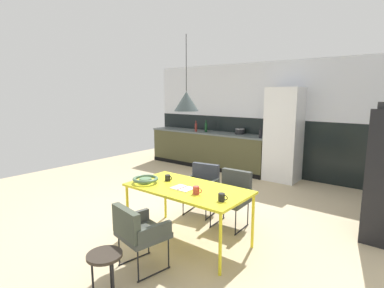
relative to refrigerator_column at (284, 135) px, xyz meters
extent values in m
plane|color=tan|center=(-0.54, -3.00, -1.01)|extent=(8.89, 8.89, 0.00)
cube|color=black|center=(-0.54, 0.36, -0.36)|extent=(6.57, 0.12, 1.31)
cube|color=silver|center=(-0.54, 0.36, 0.95)|extent=(6.57, 0.12, 1.31)
cube|color=#454428|center=(-2.02, 0.00, -0.57)|extent=(3.31, 0.60, 0.88)
cube|color=#545C5C|center=(-2.02, 0.00, -0.11)|extent=(3.34, 0.63, 0.04)
cube|color=black|center=(-2.02, -0.30, -0.96)|extent=(3.31, 0.01, 0.10)
cube|color=silver|center=(0.00, 0.00, 0.00)|extent=(0.69, 0.60, 2.03)
cube|color=yellow|center=(0.12, -3.46, -0.31)|extent=(1.55, 0.81, 0.03)
cylinder|color=yellow|center=(-0.62, -3.10, -0.67)|extent=(0.04, 0.04, 0.69)
cylinder|color=yellow|center=(0.86, -3.10, -0.67)|extent=(0.04, 0.04, 0.69)
cylinder|color=yellow|center=(-0.62, -3.83, -0.67)|extent=(0.04, 0.04, 0.69)
cylinder|color=yellow|center=(0.86, -3.83, -0.67)|extent=(0.04, 0.04, 0.69)
cube|color=#3A3F3A|center=(0.32, -2.76, -0.62)|extent=(0.50, 0.48, 0.06)
cube|color=#393D3A|center=(0.31, -2.56, -0.40)|extent=(0.46, 0.10, 0.37)
cube|color=#384137|center=(0.54, -2.75, -0.52)|extent=(0.07, 0.42, 0.14)
cube|color=#3F433D|center=(0.10, -2.77, -0.52)|extent=(0.07, 0.42, 0.14)
cylinder|color=black|center=(0.53, -2.94, -0.83)|extent=(0.02, 0.02, 0.36)
cylinder|color=black|center=(0.13, -2.96, -0.83)|extent=(0.02, 0.02, 0.36)
cylinder|color=black|center=(0.51, -2.56, -0.83)|extent=(0.02, 0.02, 0.36)
cylinder|color=black|center=(0.11, -2.58, -0.83)|extent=(0.02, 0.02, 0.36)
cylinder|color=black|center=(0.52, -2.75, -1.01)|extent=(0.03, 0.41, 0.02)
cylinder|color=black|center=(0.12, -2.77, -1.01)|extent=(0.03, 0.41, 0.02)
cube|color=#3A3F3A|center=(0.12, -4.22, -0.62)|extent=(0.56, 0.54, 0.06)
cube|color=#40463A|center=(0.08, -4.42, -0.44)|extent=(0.46, 0.16, 0.31)
cube|color=#3F413D|center=(-0.10, -4.18, -0.52)|extent=(0.13, 0.42, 0.14)
cube|color=#3A4038|center=(0.33, -4.26, -0.52)|extent=(0.13, 0.42, 0.14)
cylinder|color=black|center=(-0.04, -4.00, -0.83)|extent=(0.02, 0.02, 0.36)
cylinder|color=black|center=(0.35, -4.07, -0.83)|extent=(0.02, 0.02, 0.36)
cylinder|color=black|center=(-0.12, -4.37, -0.83)|extent=(0.02, 0.02, 0.36)
cylinder|color=black|center=(0.28, -4.45, -0.83)|extent=(0.02, 0.02, 0.36)
cylinder|color=black|center=(-0.08, -4.19, -1.01)|extent=(0.09, 0.41, 0.02)
cylinder|color=black|center=(0.31, -4.26, -1.01)|extent=(0.09, 0.41, 0.02)
cube|color=#3A3F3A|center=(-0.29, -2.64, -0.62)|extent=(0.55, 0.53, 0.06)
cube|color=#333740|center=(-0.32, -2.44, -0.41)|extent=(0.46, 0.15, 0.35)
cube|color=#3B413C|center=(-0.07, -2.61, -0.52)|extent=(0.12, 0.42, 0.14)
cube|color=#3C433B|center=(-0.51, -2.68, -0.52)|extent=(0.12, 0.42, 0.14)
cylinder|color=black|center=(-0.06, -2.80, -0.83)|extent=(0.02, 0.02, 0.37)
cylinder|color=black|center=(-0.46, -2.86, -0.83)|extent=(0.02, 0.02, 0.37)
cylinder|color=black|center=(-0.13, -2.42, -0.83)|extent=(0.02, 0.02, 0.37)
cylinder|color=black|center=(-0.52, -2.49, -0.83)|extent=(0.02, 0.02, 0.37)
cylinder|color=black|center=(-0.09, -2.61, -1.01)|extent=(0.08, 0.41, 0.02)
cylinder|color=black|center=(-0.49, -2.67, -1.01)|extent=(0.08, 0.41, 0.02)
cylinder|color=#4C704C|center=(-0.44, -3.65, -0.26)|extent=(0.16, 0.16, 0.06)
torus|color=#4B694C|center=(-0.44, -3.65, -0.24)|extent=(0.34, 0.34, 0.04)
cube|color=white|center=(0.04, -3.54, -0.28)|extent=(0.13, 0.20, 0.01)
cube|color=white|center=(0.17, -3.54, -0.28)|extent=(0.13, 0.20, 0.01)
cube|color=#B73833|center=(0.11, -3.54, -0.28)|extent=(0.01, 0.20, 0.00)
cylinder|color=black|center=(-0.28, -3.40, -0.25)|extent=(0.08, 0.08, 0.08)
torus|color=black|center=(-0.23, -3.40, -0.25)|extent=(0.06, 0.01, 0.06)
cylinder|color=black|center=(0.72, -3.61, -0.25)|extent=(0.08, 0.08, 0.09)
torus|color=black|center=(0.77, -3.61, -0.24)|extent=(0.06, 0.01, 0.06)
cylinder|color=#B23D33|center=(0.36, -3.60, -0.24)|extent=(0.08, 0.08, 0.09)
torus|color=#B23D33|center=(0.41, -3.60, -0.24)|extent=(0.06, 0.01, 0.06)
cylinder|color=black|center=(-1.15, 0.13, -0.04)|extent=(0.22, 0.22, 0.12)
cylinder|color=gray|center=(-1.15, 0.13, 0.03)|extent=(0.23, 0.23, 0.01)
sphere|color=black|center=(-1.15, 0.13, 0.05)|extent=(0.02, 0.02, 0.02)
cylinder|color=#0F3319|center=(-2.03, -0.06, 0.02)|extent=(0.07, 0.07, 0.23)
cylinder|color=#0F3319|center=(-2.03, -0.06, 0.17)|extent=(0.03, 0.03, 0.08)
cylinder|color=black|center=(-0.46, -0.16, 0.00)|extent=(0.07, 0.07, 0.19)
cylinder|color=black|center=(-0.46, -0.16, 0.12)|extent=(0.03, 0.03, 0.06)
cylinder|color=maroon|center=(-2.28, -0.16, 0.01)|extent=(0.06, 0.06, 0.21)
cylinder|color=maroon|center=(-2.28, -0.16, 0.15)|extent=(0.03, 0.03, 0.07)
cylinder|color=#2D261E|center=(0.19, -4.77, -0.60)|extent=(0.33, 0.33, 0.03)
cylinder|color=black|center=(0.31, -4.77, -0.81)|extent=(0.02, 0.02, 0.40)
cylinder|color=black|center=(0.14, -4.67, -0.81)|extent=(0.02, 0.02, 0.40)
cylinder|color=black|center=(0.14, -4.87, -0.81)|extent=(0.02, 0.02, 0.40)
cube|color=black|center=(2.02, -2.13, -0.16)|extent=(0.30, 0.03, 1.71)
cube|color=black|center=(2.02, -1.74, -0.76)|extent=(0.30, 0.75, 0.02)
cube|color=black|center=(2.02, -1.74, -0.08)|extent=(0.30, 0.75, 0.02)
cube|color=#B73833|center=(2.02, -1.96, 0.01)|extent=(0.18, 0.10, 0.17)
cylinder|color=black|center=(0.12, -3.48, 1.23)|extent=(0.01, 0.01, 0.65)
cone|color=#2F3A3A|center=(0.12, -3.48, 0.79)|extent=(0.29, 0.29, 0.23)
camera|label=1|loc=(2.40, -6.27, 0.87)|focal=27.92mm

